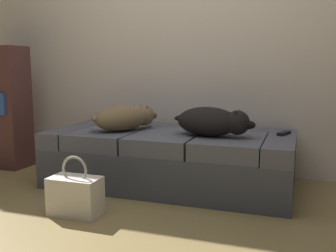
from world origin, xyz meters
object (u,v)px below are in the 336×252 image
dog_tan (125,118)px  handbag (75,195)px  tv_remote (284,133)px  dog_dark (213,122)px  couch (170,158)px

dog_tan → handbag: dog_tan is taller
dog_tan → handbag: size_ratio=1.43×
dog_tan → tv_remote: size_ratio=3.60×
dog_tan → dog_dark: size_ratio=0.87×
dog_tan → tv_remote: 1.21m
couch → dog_tan: size_ratio=3.43×
couch → dog_tan: dog_tan is taller
couch → tv_remote: 0.88m
dog_dark → tv_remote: dog_dark is taller
handbag → dog_tan: bearing=89.3°
tv_remote → couch: bearing=-149.1°
couch → dog_tan: bearing=-169.0°
couch → handbag: bearing=-114.5°
handbag → dog_dark: bearing=44.1°
dog_tan → handbag: bearing=-90.7°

